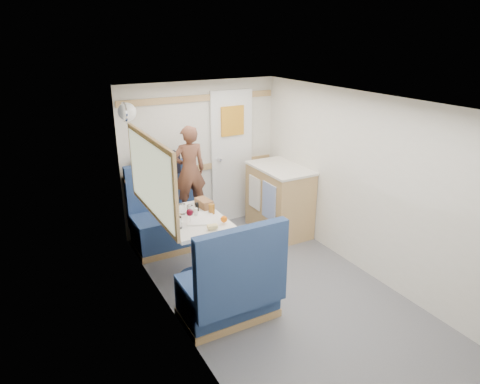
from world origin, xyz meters
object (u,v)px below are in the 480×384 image
dinette_table (194,231)px  wine_glass (190,213)px  tumbler_right (190,210)px  beer_glass (212,209)px  dome_light (127,112)px  bread_loaf (204,203)px  bench_far (168,224)px  person (189,170)px  orange_fruit (224,219)px  salt_grinder (196,212)px  bench_near (231,292)px  pepper_grinder (197,207)px  tumbler_left (178,223)px  tumbler_mid (182,209)px  duffel_bag (158,164)px  cheese_block (213,227)px  tray (200,218)px  galley_counter (279,199)px

dinette_table → wine_glass: 0.32m
tumbler_right → beer_glass: 0.24m
dome_light → wine_glass: dome_light is taller
tumbler_right → bread_loaf: tumbler_right is taller
bench_far → person: size_ratio=0.95×
orange_fruit → salt_grinder: bearing=119.8°
orange_fruit → bench_near: bearing=-111.1°
pepper_grinder → bench_near: bearing=-96.0°
person → tumbler_left: size_ratio=9.27×
tumbler_mid → tumbler_right: (0.06, -0.08, -0.00)m
pepper_grinder → bread_loaf: pepper_grinder is taller
pepper_grinder → bread_loaf: 0.14m
wine_glass → tumbler_left: 0.16m
person → duffel_bag: bearing=-50.2°
cheese_block → tumbler_right: size_ratio=0.91×
wine_glass → pepper_grinder: size_ratio=1.59×
tray → beer_glass: 0.20m
person → duffel_bag: size_ratio=2.16×
dinette_table → tumbler_left: 0.35m
dome_light → orange_fruit: size_ratio=2.81×
duffel_bag → tumbler_mid: (-0.06, -0.96, -0.24)m
person → cheese_block: bearing=83.8°
tray → orange_fruit: size_ratio=4.86×
dome_light → galley_counter: size_ratio=0.22×
galley_counter → person: 1.32m
orange_fruit → bench_far: bearing=100.8°
galley_counter → tray: size_ratio=2.66×
pepper_grinder → beer_glass: bearing=-46.6°
duffel_bag → tumbler_right: size_ratio=4.56×
wine_glass → dome_light: bearing=107.3°
dome_light → duffel_bag: 0.87m
person → wine_glass: bearing=72.4°
dome_light → pepper_grinder: dome_light is taller
tumbler_left → tumbler_right: 0.33m
dome_light → pepper_grinder: size_ratio=1.90×
cheese_block → bread_loaf: 0.61m
cheese_block → tumbler_mid: tumbler_mid is taller
bench_far → galley_counter: bench_far is taller
bread_loaf → wine_glass: bearing=-131.6°
beer_glass → tumbler_left: bearing=-158.7°
orange_fruit → tumbler_left: bearing=163.6°
galley_counter → dinette_table: bearing=-159.5°
tumbler_right → salt_grinder: 0.07m
dome_light → tumbler_left: (0.16, -1.01, -0.97)m
bench_near → dome_light: (-0.39, 1.71, 1.45)m
wine_glass → tumbler_right: size_ratio=1.50×
tumbler_left → tumbler_mid: tumbler_left is taller
person → tumbler_right: person is taller
dinette_table → bench_far: (-0.00, 0.86, -0.27)m
dome_light → cheese_block: (0.45, -1.21, -0.99)m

